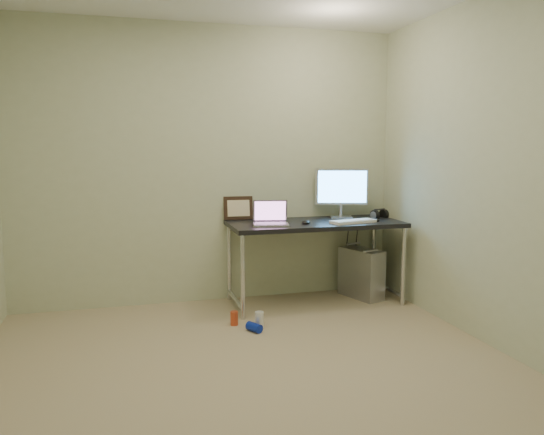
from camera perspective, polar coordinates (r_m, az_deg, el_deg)
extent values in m
plane|color=tan|center=(3.44, -1.75, -16.75)|extent=(3.50, 3.50, 0.00)
cube|color=beige|center=(4.86, -6.74, 5.56)|extent=(3.50, 0.02, 2.50)
cube|color=beige|center=(3.94, 23.83, 4.50)|extent=(0.02, 3.50, 2.50)
cube|color=black|center=(4.80, 4.65, -0.68)|extent=(1.55, 0.68, 0.04)
cylinder|color=silver|center=(4.39, -3.16, -6.45)|extent=(0.04, 0.04, 0.71)
cylinder|color=silver|center=(4.96, -4.64, -4.82)|extent=(0.04, 0.04, 0.71)
cylinder|color=silver|center=(4.90, 13.95, -5.16)|extent=(0.04, 0.04, 0.71)
cylinder|color=silver|center=(5.42, 10.84, -3.85)|extent=(0.04, 0.04, 0.71)
cylinder|color=silver|center=(4.74, -3.92, -8.82)|extent=(0.04, 0.60, 0.04)
cylinder|color=silver|center=(5.22, 12.23, -7.43)|extent=(0.04, 0.60, 0.04)
cube|color=#AEAEB3|center=(5.11, 9.57, -5.93)|extent=(0.33, 0.49, 0.46)
cylinder|color=silver|center=(4.89, 10.55, -3.55)|extent=(0.16, 0.07, 0.02)
cylinder|color=silver|center=(5.22, 8.77, -2.81)|extent=(0.16, 0.07, 0.02)
cylinder|color=black|center=(5.28, 7.97, -3.60)|extent=(0.01, 0.16, 0.69)
cylinder|color=black|center=(5.30, 8.94, -3.80)|extent=(0.02, 0.11, 0.71)
cylinder|color=#C74524|center=(4.33, -4.09, -10.75)|extent=(0.08, 0.08, 0.11)
cylinder|color=white|center=(4.26, -1.38, -10.93)|extent=(0.09, 0.09, 0.13)
cylinder|color=#0D23AB|center=(4.18, -1.93, -11.72)|extent=(0.12, 0.14, 0.07)
cube|color=silver|center=(4.55, -0.13, -0.74)|extent=(0.34, 0.27, 0.02)
cube|color=gray|center=(4.55, -0.13, -0.63)|extent=(0.30, 0.23, 0.00)
cube|color=gray|center=(4.66, -0.20, 0.74)|extent=(0.30, 0.11, 0.19)
cube|color=#8C5386|center=(4.65, -0.18, 0.73)|extent=(0.27, 0.09, 0.17)
cube|color=silver|center=(5.08, 7.47, 0.05)|extent=(0.23, 0.20, 0.01)
cylinder|color=silver|center=(5.09, 7.40, 0.77)|extent=(0.03, 0.03, 0.11)
cube|color=silver|center=(5.06, 7.49, 3.31)|extent=(0.49, 0.17, 0.35)
cube|color=#4696E5|center=(5.04, 7.58, 3.29)|extent=(0.44, 0.13, 0.30)
cube|color=white|center=(4.75, 8.72, -0.43)|extent=(0.44, 0.22, 0.03)
ellipsoid|color=black|center=(4.89, 10.98, -0.19)|extent=(0.10, 0.12, 0.04)
ellipsoid|color=black|center=(4.66, 3.65, -0.42)|extent=(0.10, 0.13, 0.04)
cylinder|color=black|center=(5.11, 10.89, 0.25)|extent=(0.07, 0.11, 0.10)
cylinder|color=black|center=(5.16, 12.06, 0.29)|extent=(0.07, 0.11, 0.10)
cube|color=black|center=(5.13, 11.49, 0.86)|extent=(0.13, 0.05, 0.01)
cube|color=black|center=(4.91, -3.65, 1.02)|extent=(0.27, 0.09, 0.22)
cylinder|color=silver|center=(4.94, -0.92, 0.35)|extent=(0.01, 0.01, 0.09)
cylinder|color=white|center=(4.94, -0.92, 0.98)|extent=(0.04, 0.03, 0.04)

